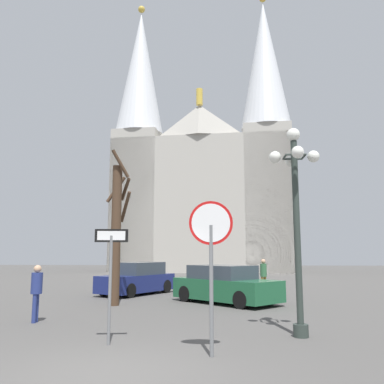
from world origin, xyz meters
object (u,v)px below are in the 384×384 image
at_px(one_way_arrow_sign, 111,268).
at_px(parked_car_far_navy, 137,279).
at_px(stop_sign, 211,244).
at_px(pedestrian_walking, 263,273).
at_px(bare_tree, 116,229).
at_px(parked_car_near_green, 225,285).
at_px(cathedral, 203,179).
at_px(street_lamp, 296,205).
at_px(pedestrian_standing, 37,288).

bearing_deg(one_way_arrow_sign, parked_car_far_navy, 98.60).
distance_m(stop_sign, parked_car_far_navy, 12.40).
distance_m(stop_sign, one_way_arrow_sign, 2.48).
distance_m(parked_car_far_navy, pedestrian_walking, 6.17).
xyz_separation_m(one_way_arrow_sign, bare_tree, (-1.62, 6.59, 1.24)).
relative_size(one_way_arrow_sign, parked_car_far_navy, 0.57).
bearing_deg(parked_car_far_navy, stop_sign, -71.52).
bearing_deg(one_way_arrow_sign, parked_car_near_green, 71.14).
bearing_deg(cathedral, parked_car_far_navy, -95.03).
xyz_separation_m(cathedral, stop_sign, (1.73, -36.36, -8.03)).
distance_m(cathedral, one_way_arrow_sign, 36.51).
relative_size(street_lamp, parked_car_far_navy, 1.17).
distance_m(bare_tree, pedestrian_standing, 4.56).
bearing_deg(cathedral, one_way_arrow_sign, -90.87).
height_order(stop_sign, bare_tree, bare_tree).
bearing_deg(pedestrian_standing, stop_sign, -34.28).
xyz_separation_m(cathedral, pedestrian_standing, (-3.44, -32.84, -9.21)).
bearing_deg(parked_car_near_green, stop_sign, -92.26).
bearing_deg(street_lamp, one_way_arrow_sign, -165.23).
xyz_separation_m(bare_tree, parked_car_near_green, (4.22, 1.03, -2.19)).
bearing_deg(pedestrian_walking, one_way_arrow_sign, -111.79).
height_order(one_way_arrow_sign, parked_car_far_navy, one_way_arrow_sign).
relative_size(bare_tree, pedestrian_walking, 3.55).
relative_size(cathedral, parked_car_far_navy, 6.99).
xyz_separation_m(parked_car_near_green, parked_car_far_navy, (-4.24, 3.20, 0.01)).
xyz_separation_m(one_way_arrow_sign, pedestrian_walking, (4.51, 11.28, -0.63)).
bearing_deg(stop_sign, street_lamp, 44.14).
distance_m(one_way_arrow_sign, pedestrian_standing, 3.99).
bearing_deg(parked_car_far_navy, pedestrian_standing, -98.80).
xyz_separation_m(street_lamp, parked_car_far_navy, (-5.98, 9.67, -2.45)).
bearing_deg(bare_tree, pedestrian_walking, 37.42).
bearing_deg(bare_tree, parked_car_far_navy, 90.23).
distance_m(cathedral, street_lamp, 35.26).
relative_size(cathedral, parked_car_near_green, 6.87).
bearing_deg(cathedral, stop_sign, -87.28).
relative_size(cathedral, street_lamp, 5.98).
xyz_separation_m(street_lamp, pedestrian_standing, (-7.24, 1.51, -2.18)).
xyz_separation_m(stop_sign, pedestrian_walking, (2.24, 12.15, -1.13)).
distance_m(cathedral, pedestrian_standing, 34.28).
relative_size(stop_sign, pedestrian_standing, 1.85).
bearing_deg(parked_car_far_navy, parked_car_near_green, -37.04).
bearing_deg(one_way_arrow_sign, street_lamp, 14.77).
relative_size(one_way_arrow_sign, bare_tree, 0.42).
bearing_deg(street_lamp, parked_car_near_green, 105.01).
distance_m(cathedral, parked_car_far_navy, 26.52).
bearing_deg(street_lamp, parked_car_far_navy, 121.70).
xyz_separation_m(street_lamp, pedestrian_walking, (0.17, 10.14, -2.14)).
xyz_separation_m(bare_tree, pedestrian_walking, (6.13, 4.69, -1.87)).
height_order(stop_sign, one_way_arrow_sign, stop_sign).
bearing_deg(cathedral, pedestrian_standing, -95.97).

